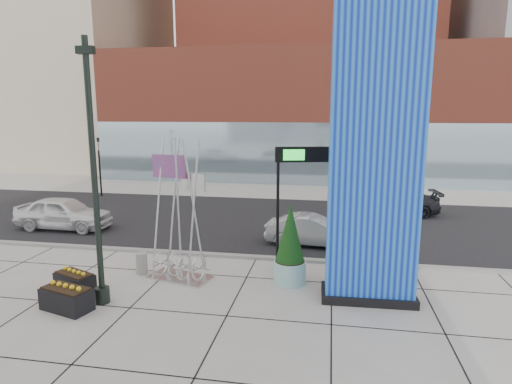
% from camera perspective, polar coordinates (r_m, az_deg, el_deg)
% --- Properties ---
extents(ground, '(160.00, 160.00, 0.00)m').
position_cam_1_polar(ground, '(14.06, -7.02, -13.96)').
color(ground, '#9E9991').
rests_on(ground, ground).
extents(street_asphalt, '(80.00, 12.00, 0.02)m').
position_cam_1_polar(street_asphalt, '(23.27, 0.16, -3.85)').
color(street_asphalt, black).
rests_on(street_asphalt, ground).
extents(curb_edge, '(80.00, 0.30, 0.12)m').
position_cam_1_polar(curb_edge, '(17.62, -3.20, -8.50)').
color(curb_edge, gray).
rests_on(curb_edge, ground).
extents(tower_podium, '(34.00, 10.00, 11.00)m').
position_cam_1_polar(tower_podium, '(39.30, 5.92, 10.10)').
color(tower_podium, brown).
rests_on(tower_podium, ground).
extents(tower_glass_front, '(34.00, 0.60, 5.00)m').
position_cam_1_polar(tower_glass_front, '(34.68, 5.25, 5.08)').
color(tower_glass_front, '#8CA5B2').
rests_on(tower_glass_front, ground).
extents(building_beige_left, '(18.00, 20.00, 34.00)m').
position_cam_1_polar(building_beige_left, '(56.12, -24.13, 21.24)').
color(building_beige_left, tan).
rests_on(building_beige_left, ground).
extents(blue_pylon, '(2.93, 1.38, 9.64)m').
position_cam_1_polar(blue_pylon, '(13.21, 15.59, 5.14)').
color(blue_pylon, '#0D2FCC').
rests_on(blue_pylon, ground).
extents(lamp_post, '(0.51, 0.44, 7.92)m').
position_cam_1_polar(lamp_post, '(13.55, -20.57, -1.06)').
color(lamp_post, black).
rests_on(lamp_post, ground).
extents(public_art_sculpture, '(2.41, 1.65, 4.99)m').
position_cam_1_polar(public_art_sculpture, '(15.33, -10.18, -6.70)').
color(public_art_sculpture, silver).
rests_on(public_art_sculpture, ground).
extents(concrete_bollard, '(0.41, 0.41, 0.79)m').
position_cam_1_polar(concrete_bollard, '(16.33, -14.98, -9.19)').
color(concrete_bollard, gray).
rests_on(concrete_bollard, ground).
extents(overhead_street_sign, '(2.15, 0.73, 4.62)m').
position_cam_1_polar(overhead_street_sign, '(15.15, 5.93, 3.49)').
color(overhead_street_sign, black).
rests_on(overhead_street_sign, ground).
extents(round_planter_east, '(1.01, 1.01, 2.53)m').
position_cam_1_polar(round_planter_east, '(14.77, 12.54, -7.91)').
color(round_planter_east, '#97CCCB').
rests_on(round_planter_east, ground).
extents(round_planter_mid, '(0.89, 0.89, 2.23)m').
position_cam_1_polar(round_planter_mid, '(16.56, 14.35, -6.47)').
color(round_planter_mid, '#97CCCB').
rests_on(round_planter_mid, ground).
extents(round_planter_west, '(1.11, 1.11, 2.78)m').
position_cam_1_polar(round_planter_west, '(14.77, 4.57, -7.20)').
color(round_planter_west, '#97CCCB').
rests_on(round_planter_west, ground).
extents(box_planter_north, '(1.53, 1.16, 0.75)m').
position_cam_1_polar(box_planter_north, '(15.59, -23.02, -10.85)').
color(box_planter_north, black).
rests_on(box_planter_north, ground).
extents(box_planter_south, '(1.67, 1.15, 0.84)m').
position_cam_1_polar(box_planter_south, '(14.29, -23.95, -12.74)').
color(box_planter_south, black).
rests_on(box_planter_south, ground).
extents(car_white_west, '(4.79, 1.97, 1.62)m').
position_cam_1_polar(car_white_west, '(23.60, -24.29, -2.60)').
color(car_white_west, white).
rests_on(car_white_west, ground).
extents(car_silver_mid, '(4.17, 1.80, 1.34)m').
position_cam_1_polar(car_silver_mid, '(19.09, 7.48, -5.15)').
color(car_silver_mid, '#9B9EA2').
rests_on(car_silver_mid, ground).
extents(car_dark_east, '(5.19, 2.56, 1.45)m').
position_cam_1_polar(car_dark_east, '(25.63, 17.86, -1.37)').
color(car_dark_east, black).
rests_on(car_dark_east, ground).
extents(traffic_signal, '(0.15, 0.18, 4.10)m').
position_cam_1_polar(traffic_signal, '(31.67, -20.15, 3.59)').
color(traffic_signal, black).
rests_on(traffic_signal, ground).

